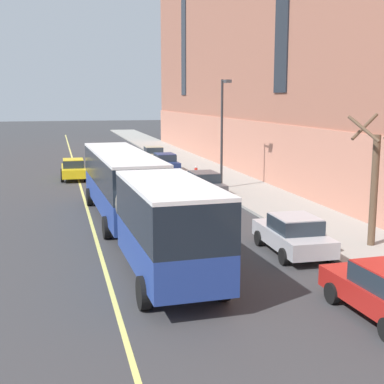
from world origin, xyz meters
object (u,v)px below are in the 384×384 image
(fire_hydrant, at_px, (196,171))
(city_bus, at_px, (134,193))
(taxi_cab, at_px, (73,169))
(street_tree_mid_block, at_px, (374,179))
(parked_car_darkgray_0, at_px, (203,184))
(parked_car_champagne_5, at_px, (153,154))
(parked_car_silver_2, at_px, (293,234))
(parked_car_navy_1, at_px, (164,163))
(street_lamp, at_px, (223,123))

(fire_hydrant, bearing_deg, city_bus, -113.04)
(taxi_cab, bearing_deg, street_tree_mid_block, -63.49)
(street_tree_mid_block, bearing_deg, parked_car_darkgray_0, 105.00)
(street_tree_mid_block, bearing_deg, parked_car_champagne_5, 96.24)
(parked_car_champagne_5, relative_size, street_tree_mid_block, 0.81)
(parked_car_silver_2, relative_size, taxi_cab, 0.97)
(parked_car_darkgray_0, bearing_deg, street_tree_mid_block, -75.00)
(parked_car_navy_1, height_order, fire_hydrant, parked_car_navy_1)
(parked_car_darkgray_0, relative_size, street_lamp, 0.66)
(parked_car_darkgray_0, relative_size, taxi_cab, 1.03)
(parked_car_navy_1, distance_m, fire_hydrant, 3.92)
(street_lamp, relative_size, fire_hydrant, 9.92)
(street_lamp, bearing_deg, taxi_cab, 140.94)
(city_bus, bearing_deg, taxi_cab, 96.38)
(parked_car_champagne_5, distance_m, fire_hydrant, 10.20)
(city_bus, distance_m, parked_car_darkgray_0, 10.70)
(parked_car_darkgray_0, height_order, parked_car_silver_2, same)
(parked_car_navy_1, distance_m, parked_car_silver_2, 24.71)
(fire_hydrant, bearing_deg, street_tree_mid_block, -85.07)
(fire_hydrant, bearing_deg, parked_car_silver_2, -94.26)
(street_lamp, bearing_deg, parked_car_champagne_5, 95.80)
(parked_car_champagne_5, relative_size, taxi_cab, 0.95)
(parked_car_darkgray_0, bearing_deg, city_bus, -121.94)
(parked_car_silver_2, relative_size, street_lamp, 0.62)
(parked_car_silver_2, relative_size, street_tree_mid_block, 0.83)
(parked_car_navy_1, bearing_deg, parked_car_champagne_5, 88.02)
(fire_hydrant, bearing_deg, parked_car_champagne_5, 98.98)
(parked_car_darkgray_0, bearing_deg, parked_car_navy_1, 90.65)
(parked_car_champagne_5, bearing_deg, street_lamp, -84.20)
(parked_car_darkgray_0, distance_m, taxi_cab, 12.03)
(parked_car_darkgray_0, height_order, street_lamp, street_lamp)
(parked_car_navy_1, height_order, taxi_cab, same)
(city_bus, distance_m, fire_hydrant, 18.74)
(parked_car_silver_2, distance_m, fire_hydrant, 21.31)
(parked_car_navy_1, bearing_deg, fire_hydrant, -62.26)
(parked_car_navy_1, xyz_separation_m, parked_car_champagne_5, (0.23, 6.62, -0.00))
(parked_car_darkgray_0, relative_size, fire_hydrant, 6.57)
(parked_car_darkgray_0, bearing_deg, fire_hydrant, 78.32)
(parked_car_darkgray_0, distance_m, parked_car_silver_2, 13.08)
(parked_car_silver_2, relative_size, parked_car_champagne_5, 1.01)
(parked_car_silver_2, bearing_deg, parked_car_navy_1, 90.55)
(parked_car_darkgray_0, height_order, taxi_cab, same)
(city_bus, relative_size, street_tree_mid_block, 3.62)
(parked_car_silver_2, relative_size, fire_hydrant, 6.13)
(parked_car_navy_1, bearing_deg, city_bus, -104.89)
(parked_car_champagne_5, xyz_separation_m, street_lamp, (1.69, -16.64, 3.72))
(taxi_cab, bearing_deg, parked_car_champagne_5, 49.11)
(city_bus, relative_size, parked_car_navy_1, 4.08)
(parked_car_navy_1, xyz_separation_m, street_tree_mid_block, (3.66, -24.80, 2.10))
(parked_car_darkgray_0, relative_size, street_tree_mid_block, 0.88)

